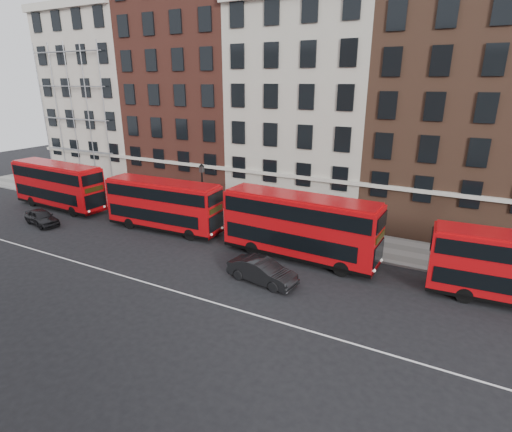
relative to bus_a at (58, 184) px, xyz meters
The scene contains 13 objects.
ground 22.30m from the bus_a, 15.53° to the right, with size 120.00×120.00×0.00m, color black.
pavement 21.96m from the bus_a, 12.06° to the left, with size 80.00×5.00×0.15m, color slate.
kerb 21.58m from the bus_a, ahead, with size 80.00×0.30×0.16m, color gray.
road_centre_line 22.91m from the bus_a, 20.38° to the right, with size 70.00×0.12×0.01m, color white.
building_terrace 25.44m from the bus_a, 29.57° to the left, with size 64.00×11.95×22.00m.
bus_a is the anchor object (origin of this frame).
bus_b 13.25m from the bus_a, ahead, with size 10.28×2.93×4.28m.
bus_c 25.46m from the bus_a, ahead, with size 11.18×3.11×4.65m.
car_rear 5.24m from the bus_a, 55.18° to the right, with size 1.61×4.00×1.36m, color black.
car_front 25.26m from the bus_a, 10.06° to the right, with size 1.59×4.55×1.50m, color black.
lamp_post_left 15.67m from the bus_a, ahead, with size 0.44×0.44×5.33m.
lamp_post_right 38.42m from the bus_a, ahead, with size 0.44×0.44×5.33m.
iron_railings 22.47m from the bus_a, 17.58° to the left, with size 6.60×0.06×1.00m, color black, non-canonical shape.
Camera 1 is at (13.68, -18.59, 12.07)m, focal length 28.00 mm.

